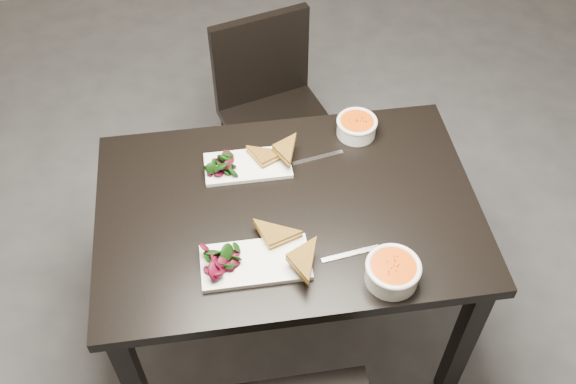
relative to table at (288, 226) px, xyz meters
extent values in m
plane|color=#47474C|center=(0.40, 0.06, -0.65)|extent=(5.00, 5.00, 0.00)
cube|color=black|center=(0.00, 0.00, 0.08)|extent=(1.20, 0.80, 0.04)
cube|color=black|center=(0.54, -0.34, -0.30)|extent=(0.06, 0.06, 0.71)
cube|color=black|center=(-0.54, 0.34, -0.30)|extent=(0.06, 0.06, 0.71)
cube|color=black|center=(0.54, 0.34, -0.30)|extent=(0.06, 0.06, 0.71)
cube|color=black|center=(0.07, 0.70, -0.22)|extent=(0.52, 0.52, 0.04)
cube|color=black|center=(-0.06, 0.48, -0.45)|extent=(0.05, 0.05, 0.41)
cube|color=black|center=(0.29, 0.58, -0.45)|extent=(0.05, 0.05, 0.41)
cube|color=black|center=(-0.15, 0.83, -0.45)|extent=(0.05, 0.05, 0.41)
cube|color=black|center=(0.19, 0.93, -0.45)|extent=(0.05, 0.05, 0.41)
cube|color=black|center=(0.02, 0.89, 0.00)|extent=(0.42, 0.15, 0.40)
cube|color=white|center=(-0.13, -0.20, 0.11)|extent=(0.32, 0.16, 0.02)
cylinder|color=white|center=(0.25, -0.31, 0.13)|extent=(0.15, 0.15, 0.06)
cylinder|color=#D54709|center=(0.25, -0.31, 0.16)|extent=(0.13, 0.13, 0.02)
torus|color=white|center=(0.25, -0.31, 0.16)|extent=(0.16, 0.16, 0.02)
cube|color=silver|center=(0.16, -0.21, 0.10)|extent=(0.18, 0.04, 0.00)
cube|color=white|center=(-0.11, 0.19, 0.11)|extent=(0.28, 0.14, 0.01)
cylinder|color=white|center=(0.28, 0.29, 0.13)|extent=(0.14, 0.14, 0.05)
cylinder|color=#D54709|center=(0.28, 0.29, 0.15)|extent=(0.12, 0.12, 0.02)
torus|color=white|center=(0.28, 0.29, 0.16)|extent=(0.14, 0.14, 0.01)
cube|color=silver|center=(0.13, 0.19, 0.10)|extent=(0.18, 0.05, 0.00)
camera|label=1|loc=(-0.19, -1.29, 1.68)|focal=40.67mm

